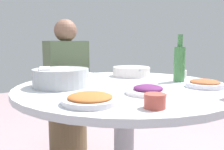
% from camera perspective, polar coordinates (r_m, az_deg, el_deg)
% --- Properties ---
extents(round_dining_table, '(1.20, 1.20, 0.76)m').
position_cam_1_polar(round_dining_table, '(1.36, 2.96, -7.72)').
color(round_dining_table, '#99999E').
rests_on(round_dining_table, ground).
extents(rice_bowl, '(0.30, 0.30, 0.11)m').
position_cam_1_polar(rice_bowl, '(1.32, -12.22, -0.52)').
color(rice_bowl, '#B2B5BA').
rests_on(rice_bowl, round_dining_table).
extents(soup_bowl, '(0.28, 0.26, 0.07)m').
position_cam_1_polar(soup_bowl, '(1.70, 4.69, 0.79)').
color(soup_bowl, silver).
rests_on(soup_bowl, round_dining_table).
extents(dish_eggplant, '(0.21, 0.21, 0.04)m').
position_cam_1_polar(dish_eggplant, '(1.12, 8.69, -3.65)').
color(dish_eggplant, white).
rests_on(dish_eggplant, round_dining_table).
extents(dish_stirfry, '(0.20, 0.20, 0.04)m').
position_cam_1_polar(dish_stirfry, '(1.36, 21.46, -1.96)').
color(dish_stirfry, white).
rests_on(dish_stirfry, round_dining_table).
extents(dish_tofu_braise, '(0.23, 0.23, 0.04)m').
position_cam_1_polar(dish_tofu_braise, '(0.94, -5.28, -5.77)').
color(dish_tofu_braise, silver).
rests_on(dish_tofu_braise, round_dining_table).
extents(dish_greens, '(0.24, 0.24, 0.05)m').
position_cam_1_polar(dish_greens, '(1.70, -8.17, 0.40)').
color(dish_greens, white).
rests_on(dish_greens, round_dining_table).
extents(green_bottle, '(0.07, 0.07, 0.29)m').
position_cam_1_polar(green_bottle, '(1.50, 15.95, 2.86)').
color(green_bottle, '#417C42').
rests_on(green_bottle, round_dining_table).
extents(tea_cup_far, '(0.08, 0.08, 0.05)m').
position_cam_1_polar(tea_cup_far, '(0.88, 10.29, -6.18)').
color(tea_cup_far, '#BD4B3F').
rests_on(tea_cup_far, round_dining_table).
extents(tea_cup_side, '(0.06, 0.06, 0.05)m').
position_cam_1_polar(tea_cup_side, '(1.66, 16.50, 0.20)').
color(tea_cup_side, white).
rests_on(tea_cup_side, round_dining_table).
extents(stool_for_diner_left, '(0.33, 0.33, 0.43)m').
position_cam_1_polar(stool_for_diner_left, '(2.19, -10.54, -13.24)').
color(stool_for_diner_left, brown).
rests_on(stool_for_diner_left, ground).
extents(diner_left, '(0.35, 0.35, 0.76)m').
position_cam_1_polar(diner_left, '(2.06, -10.91, 0.77)').
color(diner_left, '#2D333D').
rests_on(diner_left, stool_for_diner_left).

